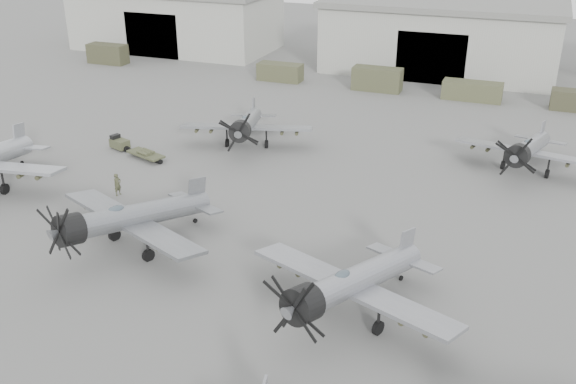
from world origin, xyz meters
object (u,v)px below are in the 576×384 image
(ground_crew, at_px, (117,185))
(aircraft_far_1, at_px, (528,149))
(aircraft_mid_2, at_px, (349,284))
(aircraft_far_0, at_px, (246,125))
(tug_trailer, at_px, (129,148))
(aircraft_mid_1, at_px, (126,219))

(ground_crew, bearing_deg, aircraft_far_1, -46.50)
(aircraft_mid_2, distance_m, aircraft_far_0, 26.43)
(aircraft_far_0, bearing_deg, ground_crew, -127.27)
(aircraft_far_0, bearing_deg, aircraft_far_1, -10.07)
(aircraft_far_1, distance_m, tug_trailer, 33.01)
(tug_trailer, bearing_deg, aircraft_mid_1, -37.61)
(aircraft_mid_2, xyz_separation_m, tug_trailer, (-24.46, 16.53, -1.75))
(ground_crew, bearing_deg, aircraft_mid_1, -125.95)
(aircraft_far_1, height_order, tug_trailer, aircraft_far_1)
(aircraft_far_0, bearing_deg, aircraft_mid_2, -70.60)
(aircraft_mid_2, height_order, tug_trailer, aircraft_mid_2)
(aircraft_mid_2, bearing_deg, aircraft_far_1, 92.92)
(aircraft_mid_1, height_order, aircraft_far_1, aircraft_mid_1)
(tug_trailer, bearing_deg, aircraft_far_1, 31.74)
(aircraft_mid_2, bearing_deg, tug_trailer, 166.51)
(tug_trailer, relative_size, ground_crew, 3.68)
(aircraft_mid_2, height_order, aircraft_far_1, aircraft_mid_2)
(aircraft_mid_1, relative_size, tug_trailer, 1.95)
(aircraft_mid_1, height_order, aircraft_far_0, aircraft_mid_1)
(aircraft_far_0, height_order, tug_trailer, aircraft_far_0)
(aircraft_mid_1, xyz_separation_m, ground_crew, (-5.49, 6.75, -1.40))
(ground_crew, bearing_deg, tug_trailer, 43.44)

